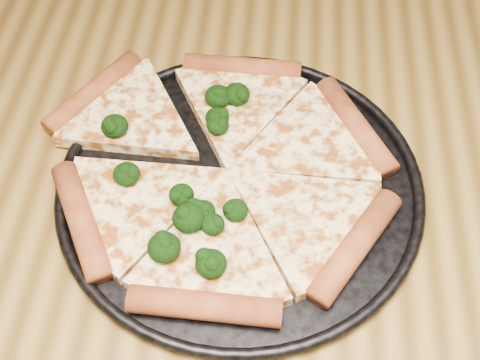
{
  "coord_description": "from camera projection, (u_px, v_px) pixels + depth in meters",
  "views": [
    {
      "loc": [
        -0.06,
        -0.31,
        1.31
      ],
      "look_at": [
        -0.1,
        0.09,
        0.77
      ],
      "focal_mm": 46.94,
      "sensor_mm": 36.0,
      "label": 1
    }
  ],
  "objects": [
    {
      "name": "broccoli_florets",
      "position": [
        192.0,
        175.0,
        0.67
      ],
      "size": [
        0.17,
        0.26,
        0.03
      ],
      "color": "black",
      "rests_on": "pizza"
    },
    {
      "name": "dining_table",
      "position": [
        318.0,
        307.0,
        0.71
      ],
      "size": [
        1.2,
        0.9,
        0.75
      ],
      "color": "olive",
      "rests_on": "ground"
    },
    {
      "name": "pizza",
      "position": [
        221.0,
        167.0,
        0.69
      ],
      "size": [
        0.41,
        0.36,
        0.03
      ],
      "rotation": [
        0.0,
        0.0,
        -0.03
      ],
      "color": "#FFE69C",
      "rests_on": "pizza_pan"
    },
    {
      "name": "pizza_pan",
      "position": [
        240.0,
        184.0,
        0.69
      ],
      "size": [
        0.4,
        0.4,
        0.02
      ],
      "color": "black",
      "rests_on": "dining_table"
    }
  ]
}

